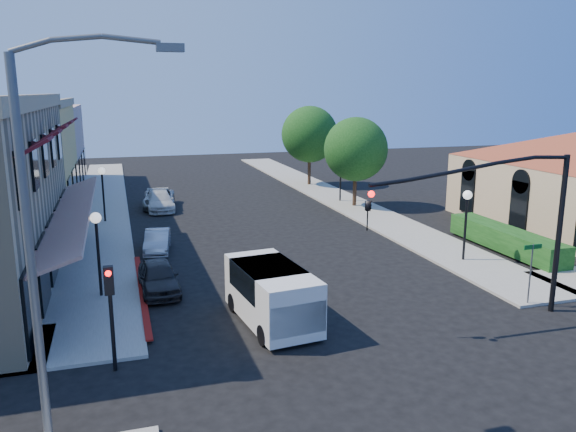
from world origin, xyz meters
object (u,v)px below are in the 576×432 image
object	(u,v)px
parked_car_b	(157,241)
parked_car_d	(159,199)
lamppost_left_far	(102,181)
cobra_streetlight	(45,231)
secondary_signal	(110,299)
street_tree_a	(356,149)
lamppost_right_near	(467,207)
parked_car_c	(160,201)
lamppost_right_far	(341,166)
white_van	(272,292)
street_tree_b	(310,134)
signal_mast_arm	(513,210)
parked_car_a	(158,277)
street_name_sign	(531,264)
lamppost_left_near	(97,233)

from	to	relation	value
parked_car_b	parked_car_d	world-z (taller)	parked_car_d
lamppost_left_far	parked_car_b	xyz separation A→B (m)	(2.70, -7.79, -2.16)
cobra_streetlight	secondary_signal	bearing A→B (deg)	71.37
parked_car_b	street_tree_a	bearing A→B (deg)	35.94
cobra_streetlight	parked_car_b	world-z (taller)	cobra_streetlight
lamppost_right_near	parked_car_c	bearing A→B (deg)	128.04
street_tree_a	lamppost_right_far	xyz separation A→B (m)	(-0.30, 2.00, -1.46)
parked_car_b	lamppost_left_far	bearing A→B (deg)	117.01
secondary_signal	cobra_streetlight	distance (m)	4.65
secondary_signal	parked_car_d	bearing A→B (deg)	82.59
street_tree_a	white_van	size ratio (longest dim) A/B	1.32
street_tree_a	cobra_streetlight	bearing A→B (deg)	-126.79
street_tree_a	parked_car_b	xyz separation A→B (m)	(-14.60, -7.79, -3.62)
parked_car_d	street_tree_b	bearing A→B (deg)	29.85
signal_mast_arm	parked_car_a	xyz separation A→B (m)	(-12.06, 6.57, -3.44)
street_tree_a	secondary_signal	bearing A→B (deg)	-129.21
secondary_signal	street_name_sign	size ratio (longest dim) A/B	1.33
cobra_streetlight	parked_car_c	world-z (taller)	cobra_streetlight
parked_car_b	street_name_sign	bearing A→B (deg)	-34.24
street_tree_a	cobra_streetlight	distance (m)	29.99
cobra_streetlight	parked_car_b	xyz separation A→B (m)	(3.35, 16.21, -4.70)
secondary_signal	parked_car_d	distance (m)	24.86
lamppost_left_near	parked_car_d	bearing A→B (deg)	78.38
lamppost_left_near	parked_car_a	size ratio (longest dim) A/B	0.93
parked_car_d	lamppost_right_near	bearing A→B (deg)	-47.50
lamppost_right_near	street_tree_b	bearing A→B (deg)	89.28
lamppost_right_near	street_name_sign	bearing A→B (deg)	-99.78
street_name_sign	lamppost_left_far	bearing A→B (deg)	128.94
signal_mast_arm	lamppost_left_near	size ratio (longest dim) A/B	2.24
lamppost_right_near	parked_car_d	distance (m)	22.48
parked_car_a	lamppost_left_far	bearing A→B (deg)	97.36
lamppost_left_far	parked_car_b	distance (m)	8.52
parked_car_b	street_tree_b	bearing A→B (deg)	58.48
street_tree_b	lamppost_right_far	distance (m)	8.21
cobra_streetlight	street_name_sign	size ratio (longest dim) A/B	3.72
lamppost_right_near	lamppost_right_far	world-z (taller)	same
street_tree_b	cobra_streetlight	bearing A→B (deg)	-117.83
white_van	secondary_signal	bearing A→B (deg)	-159.11
street_name_sign	lamppost_left_far	distance (m)	25.48
lamppost_right_near	parked_car_b	distance (m)	15.74
signal_mast_arm	parked_car_b	bearing A→B (deg)	132.50
street_tree_b	cobra_streetlight	world-z (taller)	cobra_streetlight
street_tree_a	secondary_signal	size ratio (longest dim) A/B	1.95
street_tree_b	secondary_signal	size ratio (longest dim) A/B	2.11
signal_mast_arm	lamppost_left_far	xyz separation A→B (m)	(-14.36, 20.50, -1.35)
parked_car_a	lamppost_right_near	bearing A→B (deg)	-2.28
cobra_streetlight	white_van	world-z (taller)	cobra_streetlight
lamppost_left_near	street_tree_b	bearing A→B (deg)	54.21
parked_car_d	signal_mast_arm	bearing A→B (deg)	-60.45
street_name_sign	lamppost_right_far	distance (m)	21.85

